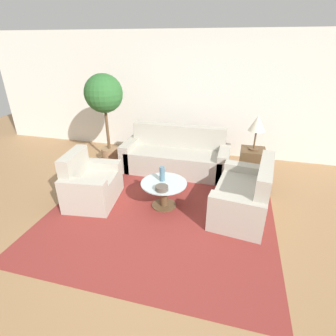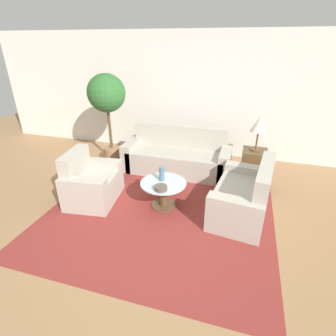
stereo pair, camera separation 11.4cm
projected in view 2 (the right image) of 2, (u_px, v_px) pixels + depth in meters
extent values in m
plane|color=#9E754C|center=(153.00, 230.00, 3.64)|extent=(14.00, 14.00, 0.00)
cube|color=white|center=(198.00, 96.00, 5.67)|extent=(10.00, 0.06, 2.60)
cube|color=maroon|center=(164.00, 205.00, 4.18)|extent=(3.33, 3.48, 0.01)
cube|color=#B2AD9E|center=(177.00, 162.00, 5.19)|extent=(1.88, 0.77, 0.44)
cube|color=#B2AD9E|center=(180.00, 146.00, 5.35)|extent=(1.88, 0.18, 0.87)
cube|color=#B2AD9E|center=(133.00, 154.00, 5.40)|extent=(0.20, 0.77, 0.56)
cube|color=#B2AD9E|center=(225.00, 164.00, 4.92)|extent=(0.20, 0.77, 0.56)
cube|color=#B2AD9E|center=(94.00, 188.00, 4.26)|extent=(0.80, 0.79, 0.44)
cube|color=#B2AD9E|center=(77.00, 176.00, 4.21)|extent=(0.27, 0.73, 0.84)
cube|color=#B2AD9E|center=(84.00, 196.00, 3.91)|extent=(0.73, 0.29, 0.56)
cube|color=#B2AD9E|center=(102.00, 175.00, 4.55)|extent=(0.73, 0.29, 0.56)
cube|color=#B2AD9E|center=(241.00, 201.00, 3.91)|extent=(0.87, 1.18, 0.44)
cube|color=#B2AD9E|center=(262.00, 193.00, 3.72)|extent=(0.32, 1.10, 0.85)
cube|color=#B2AD9E|center=(247.00, 181.00, 4.33)|extent=(0.75, 0.29, 0.56)
cube|color=#B2AD9E|center=(234.00, 218.00, 3.43)|extent=(0.75, 0.29, 0.56)
cylinder|color=brown|center=(164.00, 205.00, 4.18)|extent=(0.39, 0.39, 0.02)
cylinder|color=brown|center=(163.00, 195.00, 4.09)|extent=(0.13, 0.13, 0.40)
cylinder|color=#B2C6C6|center=(163.00, 183.00, 4.00)|extent=(0.71, 0.71, 0.02)
cube|color=brown|center=(253.00, 165.00, 4.83)|extent=(0.43, 0.43, 0.60)
cylinder|color=brown|center=(255.00, 150.00, 4.69)|extent=(0.18, 0.18, 0.02)
cylinder|color=brown|center=(257.00, 140.00, 4.62)|extent=(0.03, 0.03, 0.33)
cone|color=beige|center=(259.00, 124.00, 4.49)|extent=(0.29, 0.29, 0.28)
cylinder|color=#93704C|center=(112.00, 154.00, 5.70)|extent=(0.34, 0.34, 0.30)
cylinder|color=brown|center=(110.00, 126.00, 5.43)|extent=(0.06, 0.06, 0.94)
sphere|color=#2D662D|center=(106.00, 93.00, 5.14)|extent=(0.75, 0.75, 0.75)
cylinder|color=slate|center=(162.00, 174.00, 4.01)|extent=(0.08, 0.08, 0.23)
cylinder|color=brown|center=(161.00, 188.00, 3.78)|extent=(0.19, 0.19, 0.07)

